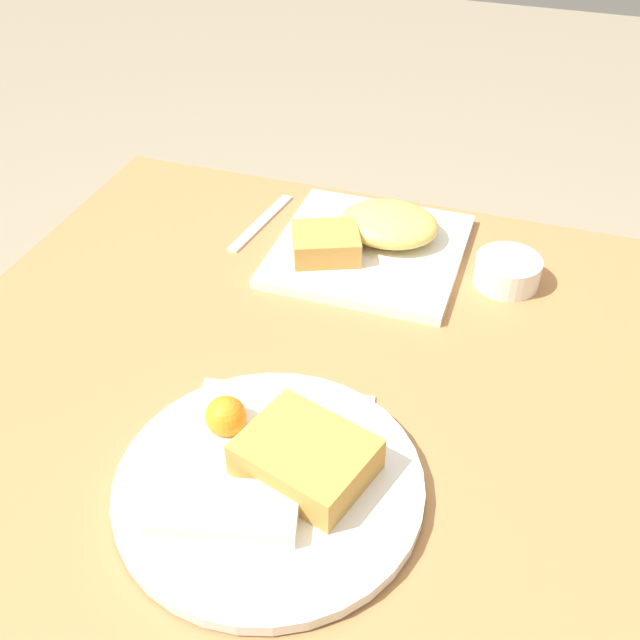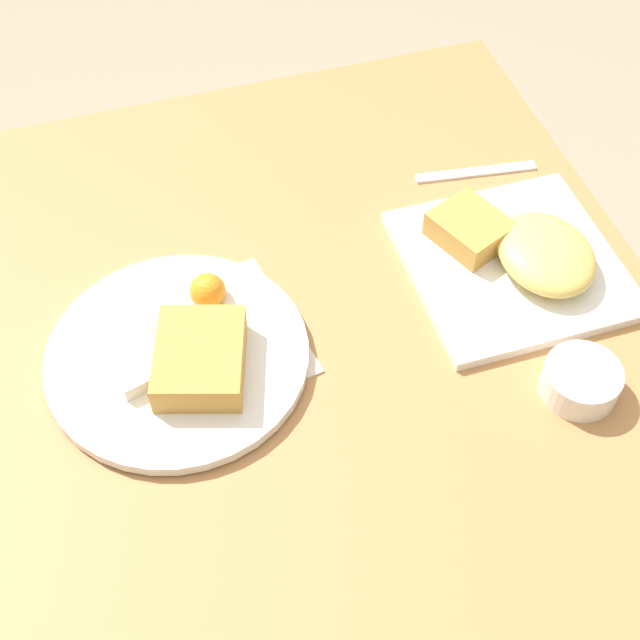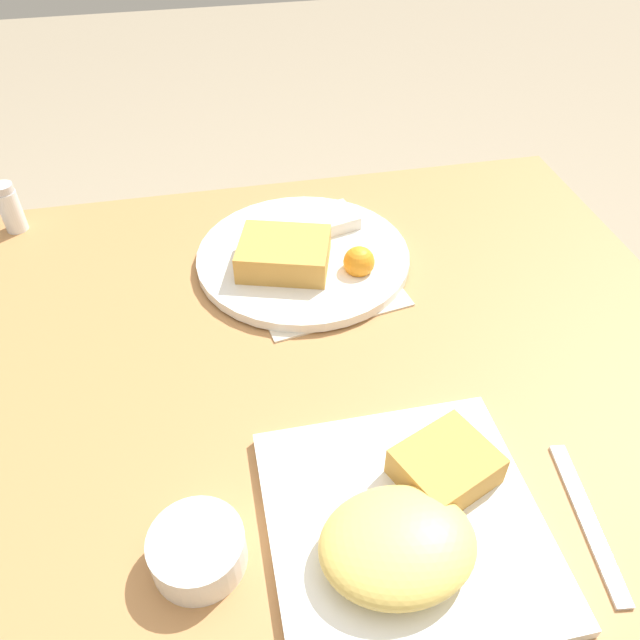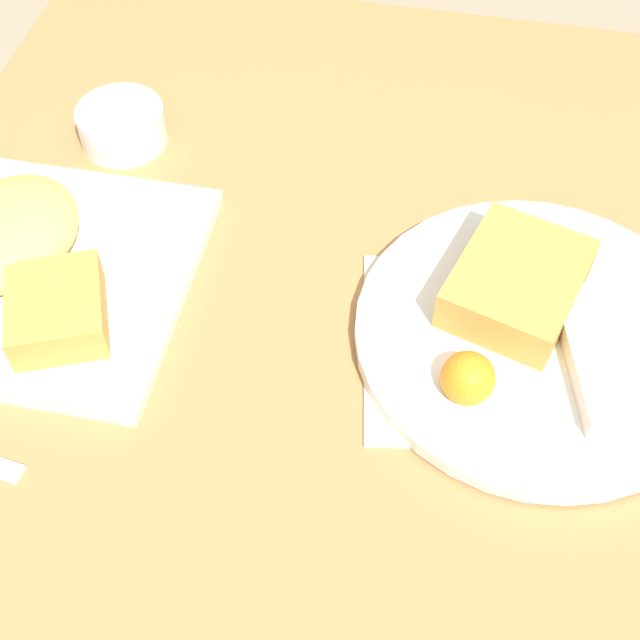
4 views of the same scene
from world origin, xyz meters
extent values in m
cube|color=#B27A47|center=(0.00, 0.00, 0.70)|extent=(0.96, 0.83, 0.04)
cylinder|color=olive|center=(-0.42, -0.35, 0.34)|extent=(0.05, 0.05, 0.68)
cylinder|color=olive|center=(0.42, -0.35, 0.34)|extent=(0.05, 0.05, 0.68)
cube|color=beige|center=(0.01, 0.16, 0.72)|extent=(0.23, 0.26, 0.00)
cube|color=white|center=(0.01, -0.25, 0.73)|extent=(0.26, 0.26, 0.01)
ellipsoid|color=#EAC660|center=(-0.01, -0.28, 0.76)|extent=(0.14, 0.12, 0.04)
cube|color=gold|center=(0.06, -0.21, 0.75)|extent=(0.11, 0.11, 0.04)
cylinder|color=white|center=(-0.01, 0.18, 0.73)|extent=(0.31, 0.31, 0.01)
cube|color=gold|center=(-0.04, 0.16, 0.76)|extent=(0.15, 0.13, 0.04)
cube|color=silver|center=(0.02, 0.24, 0.75)|extent=(0.15, 0.09, 0.02)
sphere|color=orange|center=(0.06, 0.13, 0.75)|extent=(0.04, 0.04, 0.04)
cylinder|color=white|center=(-0.18, -0.24, 0.74)|extent=(0.09, 0.09, 0.04)
cylinder|color=#D1B775|center=(-0.18, -0.24, 0.76)|extent=(0.07, 0.07, 0.00)
cube|color=silver|center=(0.19, -0.28, 0.72)|extent=(0.04, 0.17, 0.00)
camera|label=1|loc=(-0.20, 0.61, 1.32)|focal=42.00mm
camera|label=2|loc=(-0.64, 0.21, 1.57)|focal=50.00mm
camera|label=3|loc=(-0.13, -0.53, 1.27)|focal=35.00mm
camera|label=4|loc=(0.47, 0.09, 1.33)|focal=50.00mm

